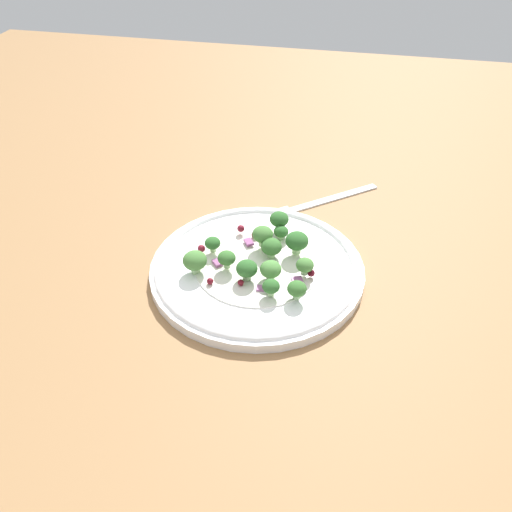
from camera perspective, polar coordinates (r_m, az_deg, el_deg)
name	(u,v)px	position (r cm, az deg, el deg)	size (l,w,h in cm)	color
ground_plane	(255,284)	(66.05, -0.07, -3.06)	(180.00, 180.00, 2.00)	olive
plate	(256,268)	(65.61, 0.00, -1.26)	(26.34, 26.34, 1.70)	white
dressing_pool	(256,265)	(65.33, 0.00, -0.96)	(15.27, 15.27, 0.20)	white
broccoli_floret_0	(279,220)	(69.67, 2.50, 3.92)	(2.51, 2.51, 2.54)	#9EC684
broccoli_floret_1	(227,258)	(63.58, -3.17, -0.26)	(2.18, 2.18, 2.21)	#9EC684
broccoli_floret_2	(271,247)	(65.58, 1.66, 0.96)	(2.61, 2.61, 2.64)	#9EC684
broccoli_floret_3	(195,261)	(63.65, -6.57, -0.53)	(2.91, 2.91, 2.94)	#9EC684
broccoli_floret_4	(305,266)	(62.67, 5.26, -1.03)	(2.13, 2.13, 2.16)	#8EB77A
broccoli_floret_5	(271,287)	(60.07, 1.62, -3.31)	(2.02, 2.02, 2.04)	#9EC684
broccoli_floret_6	(281,232)	(68.81, 2.71, 2.60)	(1.92, 1.92, 1.95)	#9EC684
broccoli_floret_7	(271,270)	(62.19, 1.59, -1.47)	(2.54, 2.54, 2.57)	#9EC684
broccoli_floret_8	(259,234)	(66.61, 0.33, 2.34)	(2.63, 2.63, 2.66)	#ADD18E
broccoli_floret_9	(297,289)	(59.87, 4.41, -3.55)	(2.21, 2.21, 2.24)	#8EB77A
broccoli_floret_10	(213,243)	(66.37, -4.68, 1.35)	(1.98, 1.98, 2.00)	#ADD18E
broccoli_floret_11	(297,241)	(65.69, 4.41, 1.58)	(2.88, 2.88, 2.92)	#9EC684
broccoli_floret_12	(247,269)	(62.09, -0.99, -1.40)	(2.54, 2.54, 2.57)	#8EB77A
cranberry_0	(255,235)	(69.37, -0.10, 2.29)	(0.96, 0.96, 0.96)	maroon
cranberry_1	(241,283)	(62.14, -1.64, -2.87)	(0.77, 0.77, 0.77)	maroon
cranberry_2	(241,228)	(69.84, -1.64, 2.97)	(0.95, 0.95, 0.95)	maroon
cranberry_3	(210,281)	(62.44, -4.95, -2.72)	(0.78, 0.78, 0.78)	maroon
cranberry_4	(201,248)	(67.02, -5.88, 0.81)	(0.97, 0.97, 0.97)	maroon
cranberry_5	(312,271)	(63.60, 5.98, -1.61)	(0.89, 0.89, 0.89)	#4C0A14
onion_bit_0	(297,281)	(62.46, 4.43, -2.66)	(1.27, 1.21, 0.43)	#934C84
onion_bit_1	(218,262)	(65.49, -4.12, -0.65)	(1.30, 0.88, 0.53)	#934C84
onion_bit_2	(249,242)	(68.25, -0.79, 1.52)	(0.93, 1.38, 0.30)	#843D75
onion_bit_3	(260,288)	(61.77, 0.46, -3.48)	(0.91, 0.89, 0.31)	#A35B93
fork	(317,202)	(79.35, 6.61, 5.76)	(15.53, 13.18, 0.50)	silver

